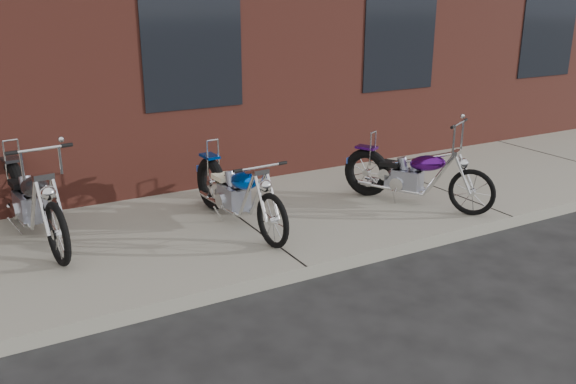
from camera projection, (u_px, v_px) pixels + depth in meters
ground at (306, 280)px, 6.26m from camera, size 120.00×120.00×0.00m
sidewalk at (244, 227)px, 7.48m from camera, size 22.00×3.00×0.15m
chopper_purple at (413, 177)px, 7.95m from camera, size 1.07×1.87×1.16m
chopper_blue at (237, 194)px, 7.22m from camera, size 0.52×2.13×0.93m
chopper_third at (33, 203)px, 6.80m from camera, size 0.59×2.34×1.19m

